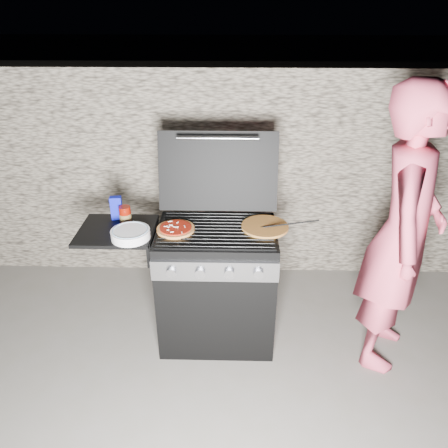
{
  "coord_description": "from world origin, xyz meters",
  "views": [
    {
      "loc": [
        0.11,
        -2.53,
        2.31
      ],
      "look_at": [
        0.05,
        0.0,
        0.95
      ],
      "focal_mm": 35.0,
      "sensor_mm": 36.0,
      "label": 1
    }
  ],
  "objects_px": {
    "pizza_topped": "(176,228)",
    "sauce_jar": "(125,215)",
    "gas_grill": "(182,284)",
    "person": "(403,234)"
  },
  "relations": [
    {
      "from": "pizza_topped",
      "to": "sauce_jar",
      "type": "height_order",
      "value": "sauce_jar"
    },
    {
      "from": "gas_grill",
      "to": "person",
      "type": "distance_m",
      "value": 1.52
    },
    {
      "from": "pizza_topped",
      "to": "person",
      "type": "distance_m",
      "value": 1.45
    },
    {
      "from": "sauce_jar",
      "to": "pizza_topped",
      "type": "bearing_deg",
      "value": -17.92
    },
    {
      "from": "gas_grill",
      "to": "pizza_topped",
      "type": "distance_m",
      "value": 0.47
    },
    {
      "from": "pizza_topped",
      "to": "person",
      "type": "height_order",
      "value": "person"
    },
    {
      "from": "pizza_topped",
      "to": "sauce_jar",
      "type": "bearing_deg",
      "value": 162.08
    },
    {
      "from": "person",
      "to": "sauce_jar",
      "type": "bearing_deg",
      "value": 105.96
    },
    {
      "from": "person",
      "to": "pizza_topped",
      "type": "bearing_deg",
      "value": 108.85
    },
    {
      "from": "sauce_jar",
      "to": "person",
      "type": "xyz_separation_m",
      "value": [
        1.8,
        -0.21,
        -0.01
      ]
    }
  ]
}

